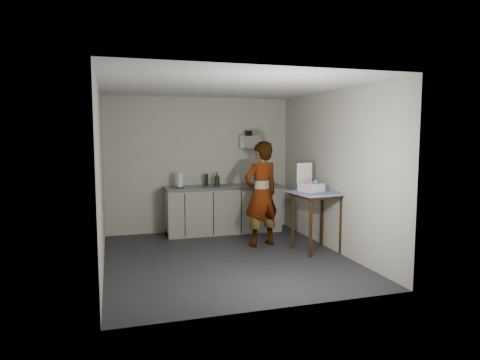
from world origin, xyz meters
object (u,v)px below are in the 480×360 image
object	(u,v)px
standing_man	(261,194)
side_table	(317,199)
kitchen_counter	(224,210)
paper_towel	(180,181)
bakery_box	(310,185)
soap_bottle	(217,179)
soda_can	(218,182)
dark_bottle	(207,180)
dish_rack	(257,182)

from	to	relation	value
standing_man	side_table	bearing A→B (deg)	126.68
kitchen_counter	standing_man	world-z (taller)	standing_man
side_table	paper_towel	world-z (taller)	paper_towel
bakery_box	soap_bottle	bearing A→B (deg)	108.73
soda_can	dark_bottle	bearing A→B (deg)	166.17
side_table	soap_bottle	world-z (taller)	soap_bottle
kitchen_counter	side_table	xyz separation A→B (m)	(1.10, -1.73, 0.43)
side_table	bakery_box	bearing A→B (deg)	130.07
kitchen_counter	soda_can	world-z (taller)	soda_can
soap_bottle	soda_can	distance (m)	0.09
soda_can	bakery_box	distance (m)	2.03
standing_man	dish_rack	bearing A→B (deg)	-120.64
side_table	paper_towel	xyz separation A→B (m)	(-1.95, 1.66, 0.19)
paper_towel	dish_rack	xyz separation A→B (m)	(1.52, 0.02, -0.07)
dark_bottle	paper_towel	bearing A→B (deg)	-163.54
soap_bottle	dark_bottle	world-z (taller)	soap_bottle
dark_bottle	paper_towel	size ratio (longest dim) A/B	0.85
soap_bottle	bakery_box	xyz separation A→B (m)	(1.15, -1.63, 0.04)
soda_can	standing_man	bearing A→B (deg)	-68.52
soap_bottle	soda_can	bearing A→B (deg)	62.43
standing_man	soda_can	world-z (taller)	standing_man
soda_can	dish_rack	xyz separation A→B (m)	(0.77, -0.09, -0.01)
kitchen_counter	side_table	world-z (taller)	side_table
dark_bottle	paper_towel	world-z (taller)	paper_towel
standing_man	paper_towel	world-z (taller)	standing_man
standing_man	dark_bottle	xyz separation A→B (m)	(-0.67, 1.23, 0.14)
dark_bottle	bakery_box	xyz separation A→B (m)	(1.33, -1.74, 0.05)
kitchen_counter	standing_man	size ratio (longest dim) A/B	1.26
kitchen_counter	paper_towel	bearing A→B (deg)	-175.07
soap_bottle	dark_bottle	size ratio (longest dim) A/B	1.14
soap_bottle	bakery_box	bearing A→B (deg)	-54.79
standing_man	paper_towel	bearing A→B (deg)	-56.18
standing_man	dish_rack	world-z (taller)	standing_man
dark_bottle	standing_man	bearing A→B (deg)	-61.33
dish_rack	kitchen_counter	bearing A→B (deg)	175.39
kitchen_counter	soap_bottle	world-z (taller)	soap_bottle
kitchen_counter	soap_bottle	bearing A→B (deg)	-170.75
paper_towel	standing_man	bearing A→B (deg)	-41.50
standing_man	dark_bottle	bearing A→B (deg)	-76.02
soap_bottle	dish_rack	bearing A→B (deg)	-2.34
soap_bottle	bakery_box	world-z (taller)	bakery_box
soap_bottle	dish_rack	world-z (taller)	soap_bottle
bakery_box	standing_man	bearing A→B (deg)	125.74
side_table	dark_bottle	bearing A→B (deg)	122.83
paper_towel	bakery_box	distance (m)	2.44
standing_man	dark_bottle	size ratio (longest dim) A/B	7.65
standing_man	bakery_box	world-z (taller)	standing_man
kitchen_counter	paper_towel	distance (m)	1.05
side_table	soap_bottle	distance (m)	2.12
paper_towel	bakery_box	world-z (taller)	bakery_box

